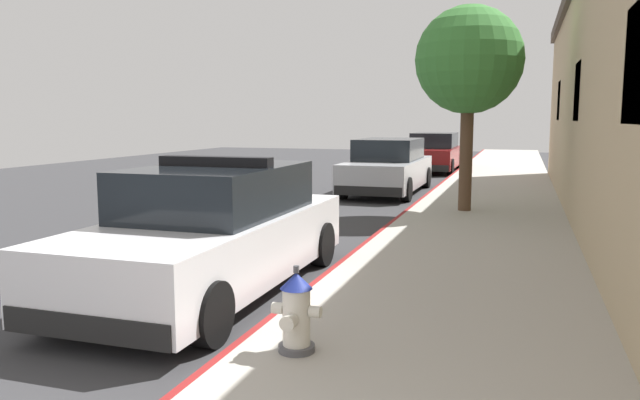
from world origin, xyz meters
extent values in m
cube|color=#353538|center=(-4.37, 10.00, -0.10)|extent=(29.02, 60.00, 0.20)
cube|color=#ADA89E|center=(1.63, 10.00, 0.07)|extent=(3.26, 60.00, 0.14)
cube|color=maroon|center=(-0.04, 10.00, 0.07)|extent=(0.08, 60.00, 0.14)
cube|color=black|center=(3.29, 4.98, 2.65)|extent=(0.06, 1.30, 1.10)
cube|color=black|center=(3.29, 11.39, 2.65)|extent=(0.06, 1.30, 1.10)
cube|color=black|center=(3.29, 17.80, 2.65)|extent=(0.06, 1.30, 1.10)
cube|color=white|center=(-1.27, 5.50, 0.58)|extent=(1.84, 4.80, 0.76)
cube|color=black|center=(-1.27, 5.65, 1.26)|extent=(1.64, 2.50, 0.60)
cube|color=black|center=(-1.27, 3.16, 0.32)|extent=(1.76, 0.16, 0.24)
cube|color=black|center=(-1.27, 7.84, 0.32)|extent=(1.76, 0.16, 0.24)
cylinder|color=black|center=(-2.13, 7.20, 0.32)|extent=(0.22, 0.64, 0.64)
cylinder|color=black|center=(-0.41, 7.20, 0.32)|extent=(0.22, 0.64, 0.64)
cylinder|color=black|center=(-2.13, 3.80, 0.32)|extent=(0.22, 0.64, 0.64)
cylinder|color=black|center=(-0.41, 3.80, 0.32)|extent=(0.22, 0.64, 0.64)
cube|color=black|center=(-1.27, 5.60, 1.62)|extent=(1.48, 0.20, 0.12)
cube|color=red|center=(-1.62, 5.60, 1.62)|extent=(0.44, 0.18, 0.11)
cube|color=#1E33E0|center=(-0.92, 5.60, 1.62)|extent=(0.44, 0.18, 0.11)
cube|color=#B2B5BA|center=(-1.33, 16.20, 0.58)|extent=(1.84, 4.80, 0.76)
cube|color=black|center=(-1.33, 16.35, 1.26)|extent=(1.64, 2.50, 0.60)
cube|color=black|center=(-1.33, 13.86, 0.32)|extent=(1.76, 0.16, 0.24)
cube|color=black|center=(-1.33, 18.54, 0.32)|extent=(1.76, 0.16, 0.24)
cylinder|color=black|center=(-2.19, 17.90, 0.32)|extent=(0.22, 0.64, 0.64)
cylinder|color=black|center=(-0.47, 17.90, 0.32)|extent=(0.22, 0.64, 0.64)
cylinder|color=black|center=(-2.19, 14.50, 0.32)|extent=(0.22, 0.64, 0.64)
cylinder|color=black|center=(-0.47, 14.50, 0.32)|extent=(0.22, 0.64, 0.64)
cube|color=maroon|center=(-1.08, 23.96, 0.58)|extent=(1.84, 4.80, 0.76)
cube|color=black|center=(-1.08, 24.11, 1.26)|extent=(1.64, 2.50, 0.60)
cube|color=black|center=(-1.08, 21.62, 0.32)|extent=(1.76, 0.16, 0.24)
cube|color=black|center=(-1.08, 26.30, 0.32)|extent=(1.76, 0.16, 0.24)
cylinder|color=black|center=(-1.94, 25.66, 0.32)|extent=(0.22, 0.64, 0.64)
cylinder|color=black|center=(-0.22, 25.66, 0.32)|extent=(0.22, 0.64, 0.64)
cylinder|color=black|center=(-1.94, 22.26, 0.32)|extent=(0.22, 0.64, 0.64)
cylinder|color=black|center=(-0.22, 22.26, 0.32)|extent=(0.22, 0.64, 0.64)
cylinder|color=#4C4C51|center=(0.54, 3.61, 0.17)|extent=(0.32, 0.32, 0.06)
cylinder|color=silver|center=(0.54, 3.61, 0.45)|extent=(0.24, 0.24, 0.50)
cone|color=navy|center=(0.54, 3.61, 0.77)|extent=(0.28, 0.28, 0.14)
cylinder|color=#4C4C51|center=(0.54, 3.61, 0.87)|extent=(0.05, 0.05, 0.06)
cylinder|color=silver|center=(0.37, 3.61, 0.51)|extent=(0.10, 0.10, 0.10)
cylinder|color=silver|center=(0.71, 3.61, 0.51)|extent=(0.10, 0.10, 0.10)
cylinder|color=silver|center=(0.54, 3.43, 0.46)|extent=(0.13, 0.12, 0.13)
cylinder|color=brown|center=(1.17, 12.50, 1.36)|extent=(0.28, 0.28, 2.44)
sphere|color=#387A33|center=(1.17, 12.50, 3.38)|extent=(2.29, 2.29, 2.29)
camera|label=1|loc=(2.33, -1.20, 2.15)|focal=34.57mm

